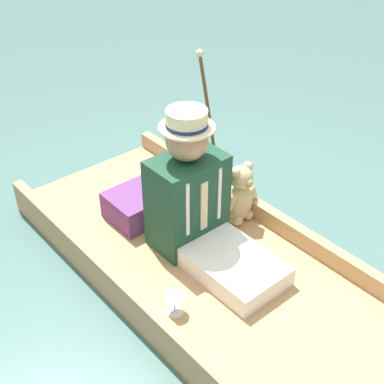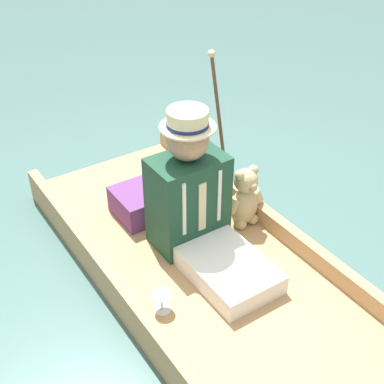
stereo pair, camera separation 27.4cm
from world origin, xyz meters
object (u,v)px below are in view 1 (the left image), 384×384
at_px(seated_person, 197,204).
at_px(wine_glass, 174,301).
at_px(walking_cane, 210,119).
at_px(teddy_bear, 240,195).

relative_size(seated_person, wine_glass, 7.95).
height_order(seated_person, walking_cane, walking_cane).
height_order(seated_person, wine_glass, seated_person).
height_order(teddy_bear, walking_cane, walking_cane).
relative_size(teddy_bear, wine_glass, 3.77).
bearing_deg(seated_person, walking_cane, -137.90).
bearing_deg(wine_glass, walking_cane, -141.00).
distance_m(wine_glass, walking_cane, 1.10).
bearing_deg(teddy_bear, wine_glass, 23.19).
xyz_separation_m(teddy_bear, wine_glass, (0.74, 0.32, -0.11)).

